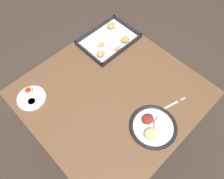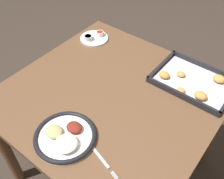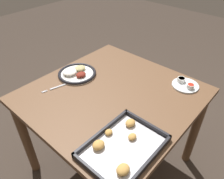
{
  "view_description": "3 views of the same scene",
  "coord_description": "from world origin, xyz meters",
  "px_view_note": "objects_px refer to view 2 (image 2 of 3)",
  "views": [
    {
      "loc": [
        -0.45,
        -0.46,
        1.81
      ],
      "look_at": [
        0.0,
        0.0,
        0.74
      ],
      "focal_mm": 35.0,
      "sensor_mm": 36.0,
      "label": 1
    },
    {
      "loc": [
        0.53,
        -0.68,
        1.59
      ],
      "look_at": [
        0.0,
        0.0,
        0.74
      ],
      "focal_mm": 42.0,
      "sensor_mm": 36.0,
      "label": 2
    },
    {
      "loc": [
        0.77,
        0.68,
        1.52
      ],
      "look_at": [
        0.0,
        0.0,
        0.74
      ],
      "focal_mm": 35.0,
      "sensor_mm": 36.0,
      "label": 3
    }
  ],
  "objects_px": {
    "saucer_plate": "(94,37)",
    "fork": "(99,155)",
    "baking_tray": "(194,82)",
    "dinner_plate": "(65,137)"
  },
  "relations": [
    {
      "from": "saucer_plate",
      "to": "fork",
      "type": "bearing_deg",
      "value": -47.95
    },
    {
      "from": "fork",
      "to": "saucer_plate",
      "type": "bearing_deg",
      "value": 147.67
    },
    {
      "from": "fork",
      "to": "baking_tray",
      "type": "xyz_separation_m",
      "value": [
        0.11,
        0.59,
        0.01
      ]
    },
    {
      "from": "dinner_plate",
      "to": "baking_tray",
      "type": "xyz_separation_m",
      "value": [
        0.26,
        0.61,
        -0.0
      ]
    },
    {
      "from": "fork",
      "to": "saucer_plate",
      "type": "height_order",
      "value": "saucer_plate"
    },
    {
      "from": "saucer_plate",
      "to": "baking_tray",
      "type": "xyz_separation_m",
      "value": [
        0.63,
        0.01,
        0.0
      ]
    },
    {
      "from": "fork",
      "to": "baking_tray",
      "type": "distance_m",
      "value": 0.6
    },
    {
      "from": "dinner_plate",
      "to": "fork",
      "type": "height_order",
      "value": "dinner_plate"
    },
    {
      "from": "dinner_plate",
      "to": "fork",
      "type": "bearing_deg",
      "value": 8.27
    },
    {
      "from": "dinner_plate",
      "to": "fork",
      "type": "xyz_separation_m",
      "value": [
        0.16,
        0.02,
        -0.01
      ]
    }
  ]
}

